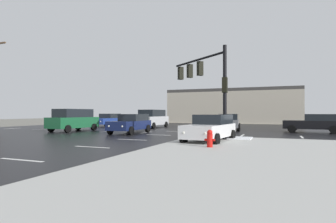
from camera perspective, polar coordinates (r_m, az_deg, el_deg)
The scene contains 14 objects.
ground_plane at distance 22.85m, azimuth -0.02°, elevation -4.55°, with size 120.00×120.00×0.00m, color slate.
road_asphalt at distance 22.85m, azimuth -0.02°, elevation -4.52°, with size 44.00×44.00×0.02m, color black.
snow_strip_curbside at distance 17.57m, azimuth 10.36°, elevation -5.27°, with size 4.00×1.60×0.06m, color white.
lane_markings at distance 21.14m, azimuth 1.63°, elevation -4.83°, with size 36.15×36.15×0.01m.
traffic_signal_mast at distance 18.19m, azimuth 7.77°, elevation 7.02°, with size 4.50×3.83×5.56m.
fire_hydrant at distance 12.73m, azimuth 8.64°, elevation -5.52°, with size 0.48×0.26×0.79m.
strip_building_background at distance 48.03m, azimuth 13.39°, elevation 1.04°, with size 21.09×8.00×5.61m.
sedan_blue at distance 35.05m, azimuth -12.32°, elevation -1.66°, with size 2.10×4.57×1.58m.
suv_silver at distance 31.24m, azimuth -3.28°, elevation -1.40°, with size 2.30×4.89×2.03m.
sedan_grey at distance 27.12m, azimuth 12.51°, elevation -2.06°, with size 2.39×4.67×1.58m.
sedan_black at distance 26.26m, azimuth 28.09°, elevation -2.10°, with size 4.68×2.42×1.58m.
sedan_white at distance 15.94m, azimuth 8.80°, elevation -3.32°, with size 2.41×4.67×1.58m.
suv_green at distance 26.66m, azimuth -18.99°, elevation -1.58°, with size 2.44×4.94×2.03m.
sedan_navy at distance 22.94m, azimuth -7.67°, elevation -2.39°, with size 2.11×4.57×1.58m.
Camera 1 is at (8.49, -21.15, 1.70)m, focal length 29.46 mm.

